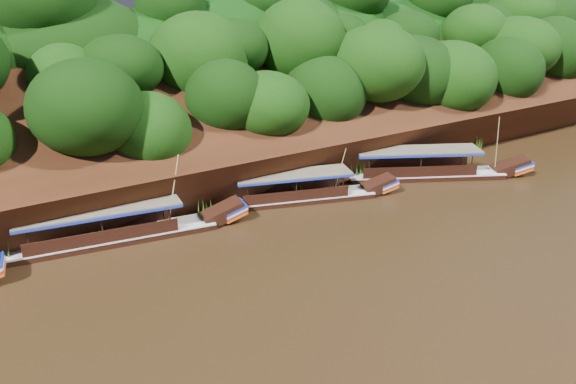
# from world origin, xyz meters

# --- Properties ---
(ground) EXTENTS (160.00, 160.00, 0.00)m
(ground) POSITION_xyz_m (0.00, 0.00, 0.00)
(ground) COLOR black
(ground) RESTS_ON ground
(riverbank) EXTENTS (120.00, 30.06, 19.40)m
(riverbank) POSITION_xyz_m (-0.01, 22.73, 1.89)
(riverbank) COLOR black
(riverbank) RESTS_ON ground
(boat_0) EXTENTS (14.24, 8.61, 5.67)m
(boat_0) POSITION_xyz_m (12.60, 6.28, 0.55)
(boat_0) COLOR black
(boat_0) RESTS_ON ground
(boat_1) EXTENTS (12.62, 5.54, 4.49)m
(boat_1) POSITION_xyz_m (1.40, 7.77, 0.50)
(boat_1) COLOR black
(boat_1) RESTS_ON ground
(boat_2) EXTENTS (14.85, 4.05, 5.52)m
(boat_2) POSITION_xyz_m (-11.89, 8.66, 0.52)
(boat_2) COLOR black
(boat_2) RESTS_ON ground
(reeds) EXTENTS (50.49, 2.69, 2.18)m
(reeds) POSITION_xyz_m (-3.45, 9.38, 0.90)
(reeds) COLOR #346519
(reeds) RESTS_ON ground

